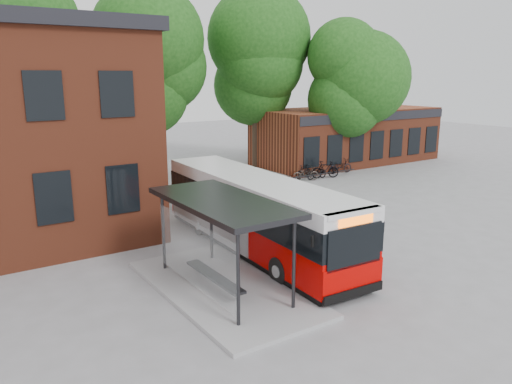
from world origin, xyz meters
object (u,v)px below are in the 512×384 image
bicycle_3 (304,172)px  bicycle_4 (317,172)px  bicycle_6 (340,166)px  bicycle_5 (325,170)px  bicycle_2 (306,174)px  bus_shelter (223,245)px  bicycle_0 (288,178)px  city_bus (255,214)px

bicycle_3 → bicycle_4: 0.84m
bicycle_6 → bicycle_5: bearing=113.7°
bicycle_2 → bicycle_5: size_ratio=0.94×
bus_shelter → bicycle_0: size_ratio=4.59×
bicycle_5 → bicycle_0: bearing=117.1°
bicycle_3 → bicycle_5: (1.24, -0.66, 0.10)m
bicycle_4 → bicycle_5: bicycle_5 is taller
city_bus → bicycle_2: bearing=44.7°
city_bus → bicycle_0: bearing=48.8°
bicycle_0 → bicycle_6: bearing=-97.2°
bicycle_3 → bicycle_0: bearing=103.7°
bicycle_0 → bicycle_6: (5.13, 0.98, 0.08)m
city_bus → bicycle_3: city_bus is taller
bicycle_5 → bus_shelter: bearing=149.8°
bicycle_3 → bicycle_6: size_ratio=0.82×
bus_shelter → bicycle_0: bearing=45.2°
city_bus → bicycle_6: 16.06m
city_bus → bicycle_0: size_ratio=7.18×
city_bus → bicycle_3: size_ratio=7.38×
bicycle_4 → bicycle_5: bearing=-101.2°
bus_shelter → bicycle_2: size_ratio=4.07×
bicycle_3 → bicycle_6: 3.14m
bicycle_2 → bicycle_3: bearing=-12.3°
bicycle_3 → bicycle_5: size_ratio=0.81×
bicycle_2 → bicycle_3: 0.70m
city_bus → bicycle_5: 14.15m
bus_shelter → bicycle_5: bearing=38.6°
bicycle_4 → bicycle_5: size_ratio=0.92×
bus_shelter → bicycle_2: bus_shelter is taller
bicycle_0 → bicycle_2: bearing=-95.4°
bicycle_5 → bicycle_3: bearing=83.4°
city_bus → bicycle_3: 13.64m
bus_shelter → bicycle_4: size_ratio=4.18×
bus_shelter → bicycle_6: bearing=36.6°
bicycle_5 → bicycle_6: size_ratio=1.00×
bicycle_2 → bicycle_6: (3.48, 0.61, 0.03)m
city_bus → bicycle_4: city_bus is taller
city_bus → bus_shelter: bearing=-136.5°
bicycle_5 → bicycle_6: 2.01m
bicycle_0 → bicycle_6: bicycle_6 is taller
bicycle_4 → bus_shelter: bearing=123.3°
bus_shelter → bicycle_5: 17.89m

